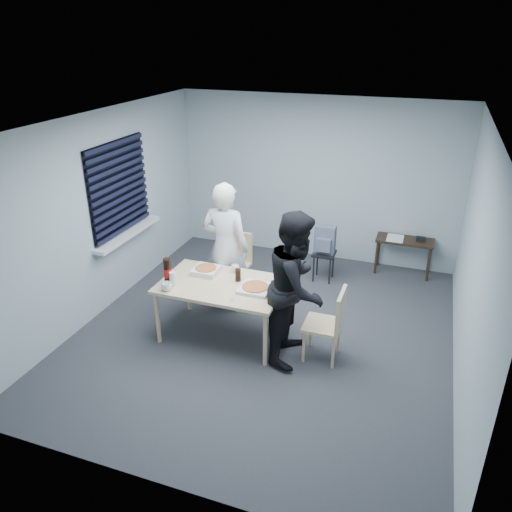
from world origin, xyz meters
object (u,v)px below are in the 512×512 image
at_px(person_black, 297,287).
at_px(chair_far, 236,259).
at_px(chair_right, 331,320).
at_px(mug_b, 235,269).
at_px(stool, 324,259).
at_px(side_table, 405,244).
at_px(mug_a, 167,287).
at_px(backpack, 325,240).
at_px(soda_bottle, 168,271).
at_px(person_white, 226,248).
at_px(dining_table, 222,288).

bearing_deg(person_black, chair_far, 45.55).
distance_m(chair_far, chair_right, 1.98).
bearing_deg(mug_b, chair_far, 111.67).
bearing_deg(stool, side_table, 29.78).
xyz_separation_m(chair_far, mug_a, (-0.27, -1.48, 0.26)).
height_order(backpack, soda_bottle, soda_bottle).
distance_m(stool, backpack, 0.32).
bearing_deg(mug_a, person_white, 72.88).
xyz_separation_m(dining_table, chair_right, (1.33, -0.04, -0.15)).
distance_m(chair_right, mug_a, 1.92).
height_order(chair_right, mug_a, chair_right).
distance_m(chair_far, person_white, 0.59).
xyz_separation_m(dining_table, side_table, (1.94, 2.52, -0.17)).
bearing_deg(person_black, soda_bottle, 94.49).
relative_size(backpack, mug_b, 4.21).
relative_size(person_white, mug_b, 17.70).
relative_size(dining_table, stool, 3.28).
bearing_deg(stool, backpack, -90.00).
relative_size(dining_table, person_white, 0.84).
xyz_separation_m(chair_right, mug_a, (-1.88, -0.33, 0.26)).
bearing_deg(chair_right, person_black, -174.74).
xyz_separation_m(backpack, mug_b, (-0.80, -1.54, 0.11)).
height_order(chair_far, chair_right, same).
bearing_deg(backpack, chair_far, -143.68).
distance_m(stool, mug_b, 1.80).
height_order(person_white, person_black, same).
height_order(dining_table, person_black, person_black).
bearing_deg(stool, person_black, -87.11).
relative_size(chair_right, side_table, 1.04).
bearing_deg(person_white, backpack, -131.02).
bearing_deg(stool, chair_far, -144.96).
bearing_deg(person_black, stool, 2.89).
relative_size(person_white, soda_bottle, 5.55).
distance_m(person_white, mug_b, 0.43).
height_order(person_white, mug_a, person_white).
xyz_separation_m(stool, soda_bottle, (-1.45, -2.09, 0.53)).
bearing_deg(person_black, side_table, -21.21).
bearing_deg(chair_far, person_white, -84.12).
distance_m(person_black, stool, 2.04).
distance_m(side_table, stool, 1.29).
height_order(dining_table, mug_a, mug_a).
relative_size(mug_a, mug_b, 1.23).
height_order(mug_a, soda_bottle, soda_bottle).
bearing_deg(mug_b, person_white, 129.40).
bearing_deg(side_table, person_white, -139.28).
height_order(chair_right, person_white, person_white).
height_order(side_table, mug_b, mug_b).
distance_m(person_white, mug_a, 1.08).
relative_size(chair_far, person_white, 0.50).
relative_size(chair_far, backpack, 2.11).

